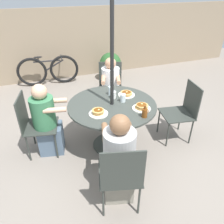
{
  "coord_description": "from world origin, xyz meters",
  "views": [
    {
      "loc": [
        -0.93,
        -2.54,
        2.25
      ],
      "look_at": [
        0.0,
        0.0,
        0.61
      ],
      "focal_mm": 35.0,
      "sensor_mm": 36.0,
      "label": 1
    }
  ],
  "objects_px": {
    "drinking_glass_a": "(110,91)",
    "patio_chair_east": "(183,109)",
    "diner_south": "(111,90)",
    "pancake_plate_c": "(98,112)",
    "diner_west": "(47,123)",
    "bicycle": "(48,70)",
    "drinking_glass_b": "(123,98)",
    "potted_shrub": "(110,66)",
    "patio_chair_south": "(110,85)",
    "syrup_bottle": "(145,113)",
    "patio_chair_west": "(33,122)",
    "coffee_cup": "(113,95)",
    "pancake_plate_a": "(142,107)",
    "patio_chair_north": "(121,174)",
    "diner_north": "(119,162)",
    "patio_table": "(112,112)",
    "pancake_plate_b": "(126,94)"
  },
  "relations": [
    {
      "from": "patio_chair_south",
      "to": "syrup_bottle",
      "type": "bearing_deg",
      "value": 105.49
    },
    {
      "from": "patio_table",
      "to": "patio_chair_west",
      "type": "bearing_deg",
      "value": 167.74
    },
    {
      "from": "patio_chair_west",
      "to": "pancake_plate_a",
      "type": "height_order",
      "value": "patio_chair_west"
    },
    {
      "from": "patio_chair_east",
      "to": "patio_chair_west",
      "type": "distance_m",
      "value": 2.24
    },
    {
      "from": "pancake_plate_a",
      "to": "pancake_plate_c",
      "type": "distance_m",
      "value": 0.6
    },
    {
      "from": "drinking_glass_b",
      "to": "potted_shrub",
      "type": "xyz_separation_m",
      "value": [
        0.7,
        2.49,
        -0.42
      ]
    },
    {
      "from": "patio_chair_east",
      "to": "diner_west",
      "type": "xyz_separation_m",
      "value": [
        -2.02,
        0.39,
        -0.03
      ]
    },
    {
      "from": "patio_table",
      "to": "potted_shrub",
      "type": "height_order",
      "value": "patio_table"
    },
    {
      "from": "coffee_cup",
      "to": "drinking_glass_a",
      "type": "height_order",
      "value": "drinking_glass_a"
    },
    {
      "from": "drinking_glass_b",
      "to": "bicycle",
      "type": "bearing_deg",
      "value": 106.54
    },
    {
      "from": "drinking_glass_b",
      "to": "patio_table",
      "type": "bearing_deg",
      "value": -175.53
    },
    {
      "from": "pancake_plate_a",
      "to": "pancake_plate_b",
      "type": "xyz_separation_m",
      "value": [
        -0.03,
        0.45,
        -0.01
      ]
    },
    {
      "from": "drinking_glass_b",
      "to": "potted_shrub",
      "type": "distance_m",
      "value": 2.62
    },
    {
      "from": "patio_chair_west",
      "to": "patio_chair_north",
      "type": "bearing_deg",
      "value": 43.38
    },
    {
      "from": "drinking_glass_a",
      "to": "patio_chair_east",
      "type": "bearing_deg",
      "value": -24.66
    },
    {
      "from": "diner_south",
      "to": "patio_chair_west",
      "type": "relative_size",
      "value": 1.18
    },
    {
      "from": "diner_south",
      "to": "diner_north",
      "type": "bearing_deg",
      "value": 91.54
    },
    {
      "from": "diner_south",
      "to": "pancake_plate_c",
      "type": "distance_m",
      "value": 1.24
    },
    {
      "from": "patio_table",
      "to": "pancake_plate_b",
      "type": "distance_m",
      "value": 0.38
    },
    {
      "from": "bicycle",
      "to": "patio_chair_west",
      "type": "bearing_deg",
      "value": -95.22
    },
    {
      "from": "patio_chair_south",
      "to": "syrup_bottle",
      "type": "height_order",
      "value": "patio_chair_south"
    },
    {
      "from": "patio_chair_south",
      "to": "coffee_cup",
      "type": "xyz_separation_m",
      "value": [
        -0.28,
        -0.9,
        0.26
      ]
    },
    {
      "from": "patio_chair_north",
      "to": "syrup_bottle",
      "type": "distance_m",
      "value": 0.88
    },
    {
      "from": "diner_west",
      "to": "pancake_plate_b",
      "type": "relative_size",
      "value": 4.34
    },
    {
      "from": "coffee_cup",
      "to": "pancake_plate_b",
      "type": "bearing_deg",
      "value": 5.3
    },
    {
      "from": "diner_south",
      "to": "pancake_plate_a",
      "type": "xyz_separation_m",
      "value": [
        0.03,
        -1.15,
        0.26
      ]
    },
    {
      "from": "patio_chair_south",
      "to": "pancake_plate_a",
      "type": "xyz_separation_m",
      "value": [
        -0.02,
        -1.33,
        0.23
      ]
    },
    {
      "from": "diner_north",
      "to": "pancake_plate_a",
      "type": "relative_size",
      "value": 4.53
    },
    {
      "from": "drinking_glass_a",
      "to": "bicycle",
      "type": "distance_m",
      "value": 2.62
    },
    {
      "from": "pancake_plate_a",
      "to": "patio_chair_south",
      "type": "bearing_deg",
      "value": 88.95
    },
    {
      "from": "syrup_bottle",
      "to": "coffee_cup",
      "type": "distance_m",
      "value": 0.66
    },
    {
      "from": "patio_chair_east",
      "to": "diner_south",
      "type": "distance_m",
      "value": 1.35
    },
    {
      "from": "syrup_bottle",
      "to": "drinking_glass_b",
      "type": "xyz_separation_m",
      "value": [
        -0.1,
        0.48,
        -0.01
      ]
    },
    {
      "from": "patio_table",
      "to": "pancake_plate_c",
      "type": "relative_size",
      "value": 4.99
    },
    {
      "from": "diner_south",
      "to": "drinking_glass_b",
      "type": "xyz_separation_m",
      "value": [
        -0.13,
        -0.88,
        0.29
      ]
    },
    {
      "from": "diner_south",
      "to": "patio_chair_east",
      "type": "bearing_deg",
      "value": 145.34
    },
    {
      "from": "diner_south",
      "to": "pancake_plate_c",
      "type": "height_order",
      "value": "diner_south"
    },
    {
      "from": "diner_west",
      "to": "syrup_bottle",
      "type": "distance_m",
      "value": 1.4
    },
    {
      "from": "potted_shrub",
      "to": "coffee_cup",
      "type": "bearing_deg",
      "value": -108.73
    },
    {
      "from": "diner_west",
      "to": "pancake_plate_a",
      "type": "relative_size",
      "value": 4.34
    },
    {
      "from": "diner_west",
      "to": "patio_chair_north",
      "type": "bearing_deg",
      "value": 38.02
    },
    {
      "from": "diner_west",
      "to": "potted_shrub",
      "type": "xyz_separation_m",
      "value": [
        1.79,
        2.3,
        -0.13
      ]
    },
    {
      "from": "coffee_cup",
      "to": "bicycle",
      "type": "xyz_separation_m",
      "value": [
        -0.72,
        2.59,
        -0.43
      ]
    },
    {
      "from": "drinking_glass_b",
      "to": "drinking_glass_a",
      "type": "bearing_deg",
      "value": 109.34
    },
    {
      "from": "potted_shrub",
      "to": "diner_south",
      "type": "bearing_deg",
      "value": -109.61
    },
    {
      "from": "diner_south",
      "to": "syrup_bottle",
      "type": "height_order",
      "value": "diner_south"
    },
    {
      "from": "patio_chair_west",
      "to": "coffee_cup",
      "type": "height_order",
      "value": "patio_chair_west"
    },
    {
      "from": "syrup_bottle",
      "to": "diner_south",
      "type": "bearing_deg",
      "value": 88.99
    },
    {
      "from": "pancake_plate_b",
      "to": "drinking_glass_a",
      "type": "distance_m",
      "value": 0.25
    },
    {
      "from": "patio_chair_north",
      "to": "diner_south",
      "type": "distance_m",
      "value": 2.06
    }
  ]
}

